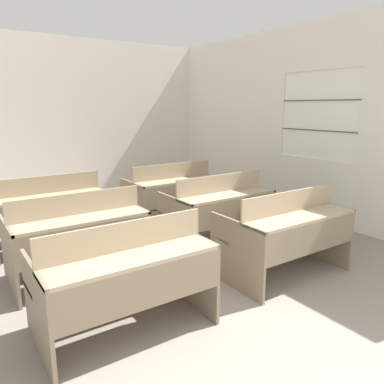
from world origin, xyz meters
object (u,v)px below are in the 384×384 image
(bench_second_left, at_px, (78,234))
(bench_second_right, at_px, (219,208))
(bench_front_left, at_px, (125,275))
(bench_third_right, at_px, (172,192))
(bench_front_right, at_px, (286,232))
(bench_third_left, at_px, (48,210))
(wastepaper_bin, at_px, (229,191))

(bench_second_left, bearing_deg, bench_second_right, -0.21)
(bench_front_left, xyz_separation_m, bench_third_right, (1.77, 2.25, 0.00))
(bench_second_left, bearing_deg, bench_front_left, -89.82)
(bench_front_right, bearing_deg, bench_front_left, -179.57)
(bench_third_right, bearing_deg, bench_third_left, 179.40)
(bench_front_left, height_order, bench_third_left, same)
(bench_front_left, relative_size, bench_third_right, 1.00)
(bench_third_left, bearing_deg, bench_front_left, -89.44)
(bench_second_left, height_order, bench_third_right, same)
(bench_front_left, relative_size, wastepaper_bin, 4.43)
(bench_third_right, distance_m, wastepaper_bin, 1.79)
(bench_second_left, relative_size, bench_third_left, 1.00)
(bench_second_right, distance_m, bench_third_left, 2.14)
(bench_front_left, bearing_deg, bench_second_right, 32.19)
(bench_second_right, bearing_deg, bench_third_right, 90.85)
(bench_front_right, height_order, bench_second_left, same)
(bench_front_right, xyz_separation_m, bench_third_right, (-0.02, 2.23, 0.00))
(bench_front_left, distance_m, bench_front_right, 1.80)
(bench_second_left, distance_m, bench_third_right, 2.10)
(bench_second_right, xyz_separation_m, wastepaper_bin, (1.63, 1.75, -0.32))
(bench_front_left, height_order, bench_front_right, same)
(bench_front_right, relative_size, bench_second_left, 1.00)
(wastepaper_bin, bearing_deg, bench_second_left, -153.09)
(bench_second_left, relative_size, bench_second_right, 1.00)
(bench_third_left, bearing_deg, bench_third_right, -0.60)
(bench_third_right, height_order, wastepaper_bin, bench_third_right)
(bench_front_left, relative_size, bench_second_left, 1.00)
(bench_third_right, relative_size, wastepaper_bin, 4.43)
(bench_second_right, distance_m, bench_third_right, 1.12)
(bench_second_right, xyz_separation_m, bench_third_right, (-0.02, 1.12, 0.00))
(wastepaper_bin, bearing_deg, bench_second_right, -133.09)
(bench_second_left, xyz_separation_m, bench_third_right, (1.78, 1.11, 0.00))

